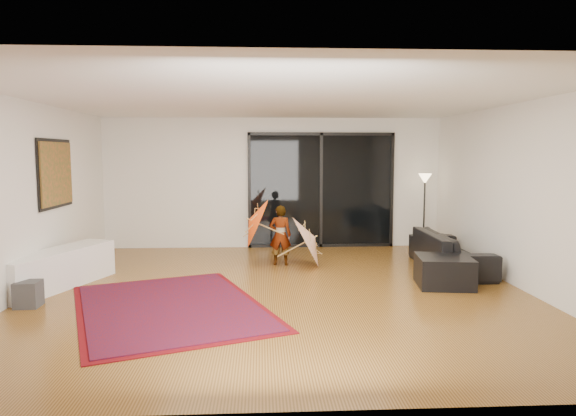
{
  "coord_description": "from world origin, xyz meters",
  "views": [
    {
      "loc": [
        -0.26,
        -7.21,
        1.95
      ],
      "look_at": [
        0.17,
        0.89,
        1.1
      ],
      "focal_mm": 32.0,
      "sensor_mm": 36.0,
      "label": 1
    }
  ],
  "objects": [
    {
      "name": "floor",
      "position": [
        0.0,
        0.0,
        0.0
      ],
      "size": [
        7.0,
        7.0,
        0.0
      ],
      "primitive_type": "plane",
      "color": "#905F27",
      "rests_on": "ground"
    },
    {
      "name": "ceiling",
      "position": [
        0.0,
        0.0,
        2.7
      ],
      "size": [
        7.0,
        7.0,
        0.0
      ],
      "primitive_type": "plane",
      "rotation": [
        3.14,
        0.0,
        0.0
      ],
      "color": "white",
      "rests_on": "wall_back"
    },
    {
      "name": "wall_back",
      "position": [
        0.0,
        3.5,
        1.35
      ],
      "size": [
        7.0,
        0.0,
        7.0
      ],
      "primitive_type": "plane",
      "rotation": [
        1.57,
        0.0,
        0.0
      ],
      "color": "silver",
      "rests_on": "floor"
    },
    {
      "name": "wall_front",
      "position": [
        0.0,
        -3.5,
        1.35
      ],
      "size": [
        7.0,
        0.0,
        7.0
      ],
      "primitive_type": "plane",
      "rotation": [
        -1.57,
        0.0,
        0.0
      ],
      "color": "silver",
      "rests_on": "floor"
    },
    {
      "name": "wall_left",
      "position": [
        -3.5,
        0.0,
        1.35
      ],
      "size": [
        0.0,
        7.0,
        7.0
      ],
      "primitive_type": "plane",
      "rotation": [
        1.57,
        0.0,
        1.57
      ],
      "color": "silver",
      "rests_on": "floor"
    },
    {
      "name": "wall_right",
      "position": [
        3.5,
        0.0,
        1.35
      ],
      "size": [
        0.0,
        7.0,
        7.0
      ],
      "primitive_type": "plane",
      "rotation": [
        1.57,
        0.0,
        -1.57
      ],
      "color": "silver",
      "rests_on": "floor"
    },
    {
      "name": "sliding_door",
      "position": [
        1.0,
        3.47,
        1.2
      ],
      "size": [
        3.06,
        0.07,
        2.4
      ],
      "color": "black",
      "rests_on": "wall_back"
    },
    {
      "name": "painting",
      "position": [
        -3.46,
        1.0,
        1.65
      ],
      "size": [
        0.04,
        1.28,
        1.08
      ],
      "color": "black",
      "rests_on": "wall_left"
    },
    {
      "name": "media_console",
      "position": [
        -3.25,
        0.34,
        0.28
      ],
      "size": [
        1.18,
        2.06,
        0.56
      ],
      "primitive_type": "cube",
      "rotation": [
        0.0,
        0.0,
        -0.36
      ],
      "color": "white",
      "rests_on": "floor"
    },
    {
      "name": "speaker",
      "position": [
        -3.25,
        -0.62,
        0.17
      ],
      "size": [
        0.3,
        0.3,
        0.33
      ],
      "primitive_type": "cube",
      "rotation": [
        0.0,
        0.0,
        0.02
      ],
      "color": "#424244",
      "rests_on": "floor"
    },
    {
      "name": "persian_rug",
      "position": [
        -1.43,
        -0.74,
        0.01
      ],
      "size": [
        3.17,
        3.69,
        0.02
      ],
      "rotation": [
        0.0,
        0.0,
        0.36
      ],
      "color": "#56070C",
      "rests_on": "floor"
    },
    {
      "name": "sofa",
      "position": [
        2.95,
        1.23,
        0.31
      ],
      "size": [
        0.88,
        2.16,
        0.63
      ],
      "primitive_type": "imported",
      "rotation": [
        0.0,
        0.0,
        1.55
      ],
      "color": "black",
      "rests_on": "floor"
    },
    {
      "name": "ottoman",
      "position": [
        2.45,
        0.12,
        0.22
      ],
      "size": [
        0.87,
        0.87,
        0.44
      ],
      "primitive_type": "cube",
      "rotation": [
        0.0,
        0.0,
        -0.14
      ],
      "color": "black",
      "rests_on": "floor"
    },
    {
      "name": "floor_lamp",
      "position": [
        3.1,
        3.13,
        1.23
      ],
      "size": [
        0.27,
        0.27,
        1.56
      ],
      "color": "black",
      "rests_on": "floor"
    },
    {
      "name": "child",
      "position": [
        0.08,
        1.72,
        0.53
      ],
      "size": [
        0.41,
        0.29,
        1.06
      ],
      "primitive_type": "imported",
      "rotation": [
        0.0,
        0.0,
        3.06
      ],
      "color": "#999999",
      "rests_on": "floor"
    },
    {
      "name": "parasol_orange",
      "position": [
        -0.47,
        1.67,
        0.73
      ],
      "size": [
        0.52,
        0.89,
        0.89
      ],
      "rotation": [
        0.0,
        -1.16,
        0.0
      ],
      "color": "#F24A0C",
      "rests_on": "child"
    },
    {
      "name": "parasol_white",
      "position": [
        0.68,
        1.57,
        0.5
      ],
      "size": [
        0.62,
        0.97,
        0.98
      ],
      "rotation": [
        0.0,
        1.09,
        0.0
      ],
      "color": "white",
      "rests_on": "floor"
    }
  ]
}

